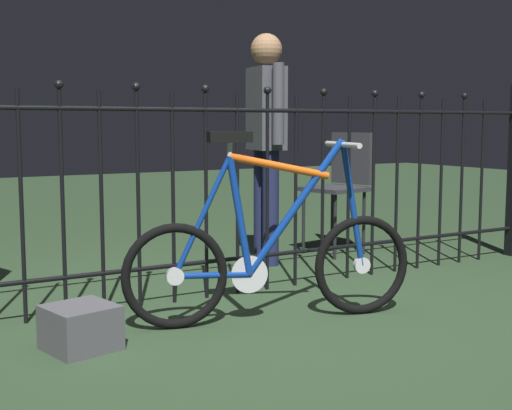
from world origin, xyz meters
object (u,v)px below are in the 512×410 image
chair_charcoal (341,179)px  display_crate (81,327)px  bicycle (271,256)px  person_visitor (266,129)px

chair_charcoal → display_crate: size_ratio=3.30×
bicycle → person_visitor: 1.53m
bicycle → display_crate: bearing=177.3°
chair_charcoal → person_visitor: person_visitor is taller
bicycle → person_visitor: bearing=59.9°
chair_charcoal → bicycle: bearing=-137.4°
person_visitor → display_crate: 2.17m
bicycle → display_crate: 0.95m
chair_charcoal → person_visitor: (-0.68, -0.06, 0.37)m
person_visitor → chair_charcoal: bearing=4.8°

